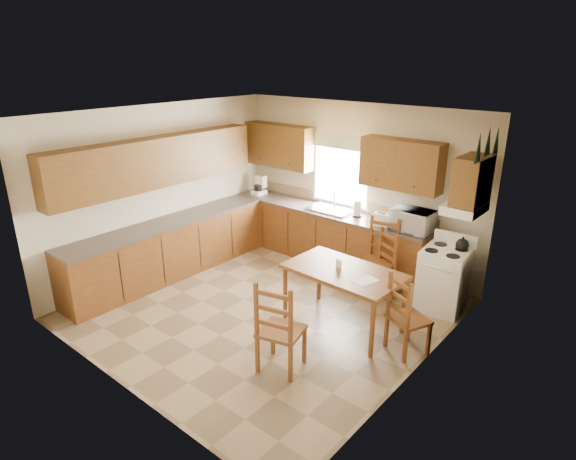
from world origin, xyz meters
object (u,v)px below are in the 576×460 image
Objects in this scene: chair_far_left at (379,258)px; microwave at (412,220)px; dining_table at (343,298)px; stove at (443,280)px; chair_far_right at (377,265)px; chair_near_left at (281,325)px; chair_near_right at (409,314)px.

microwave is at bearing 47.98° from chair_far_left.
microwave is at bearing 86.86° from dining_table.
dining_table is at bearing -94.76° from chair_far_left.
microwave reaches higher than stove.
chair_far_left is (-0.12, 1.13, 0.16)m from dining_table.
chair_far_left reaches higher than chair_far_right.
chair_near_right is (0.95, 1.23, -0.05)m from chair_near_left.
chair_far_left is at bearing 138.45° from chair_far_right.
chair_near_right reaches higher than chair_far_right.
microwave reaches higher than dining_table.
chair_far_right is at bearing -77.61° from chair_far_left.
microwave is 0.85m from chair_far_right.
chair_near_right is 1.42m from chair_far_right.
stove is 1.26m from chair_near_right.
stove is 0.59× the size of dining_table.
stove is 0.78× the size of chair_far_left.
microwave is at bearing -108.10° from chair_near_left.
stove reaches higher than dining_table.
chair_near_right is at bearing -90.31° from stove.
stove is 0.94m from chair_far_right.
chair_near_left is at bearing -63.54° from chair_far_right.
stove is at bearing 40.48° from chair_far_right.
chair_far_right is (-0.06, 2.23, -0.06)m from chair_near_left.
chair_near_left is 2.36m from chair_far_left.
chair_far_left is at bearing -102.19° from chair_near_left.
dining_table is 1.50× the size of chair_far_right.
chair_near_left is (-0.84, -2.48, 0.12)m from stove.
chair_near_right is at bearing -62.39° from microwave.
chair_far_left is at bearing -177.85° from stove.
stove is at bearing -123.62° from chair_near_left.
chair_near_right is (0.11, -1.25, 0.07)m from stove.
chair_far_left reaches higher than stove.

